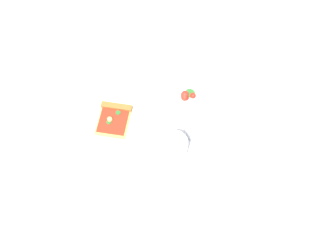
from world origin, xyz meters
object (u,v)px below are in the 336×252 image
(pizza_slice_main, at_px, (114,117))
(pepper_shaker, at_px, (190,130))
(plate, at_px, (125,124))
(soda_glass, at_px, (174,151))
(salad_bowl, at_px, (184,100))

(pizza_slice_main, relative_size, pepper_shaker, 1.99)
(plate, xyz_separation_m, soda_glass, (-0.03, -0.19, 0.05))
(soda_glass, bearing_deg, pepper_shaker, -5.33)
(soda_glass, bearing_deg, salad_bowl, 17.39)
(pepper_shaker, bearing_deg, plate, 108.38)
(soda_glass, relative_size, pepper_shaker, 1.86)
(plate, xyz_separation_m, salad_bowl, (0.15, -0.13, 0.03))
(pepper_shaker, bearing_deg, pizza_slice_main, 106.00)
(plate, relative_size, salad_bowl, 1.91)
(soda_glass, height_order, pepper_shaker, soda_glass)
(pepper_shaker, bearing_deg, salad_bowl, 36.88)
(salad_bowl, bearing_deg, pepper_shaker, -143.12)
(plate, xyz_separation_m, pizza_slice_main, (-0.00, 0.04, 0.01))
(plate, distance_m, salad_bowl, 0.20)
(pizza_slice_main, bearing_deg, plate, -87.00)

